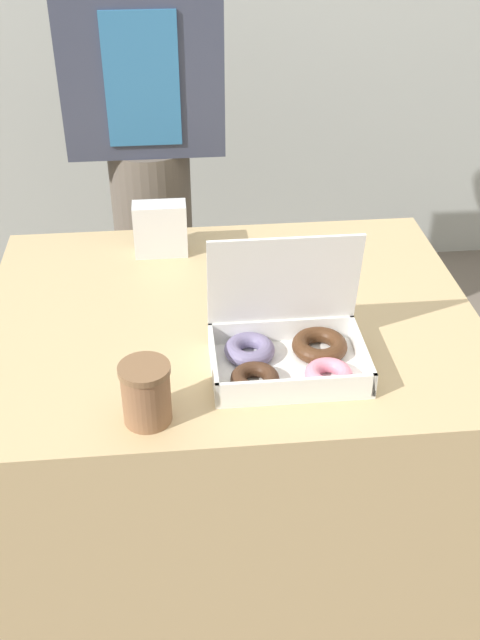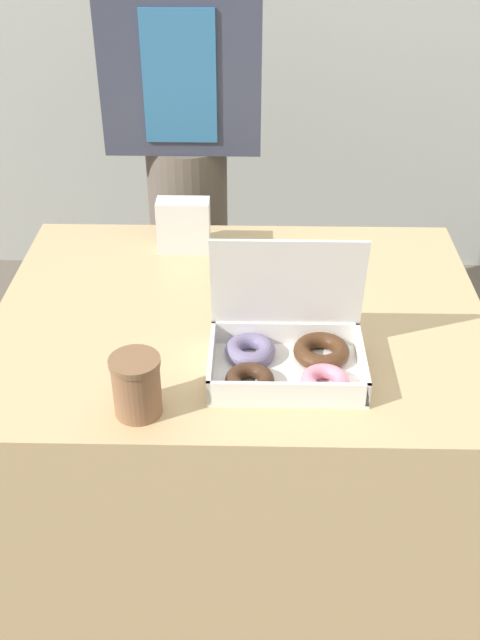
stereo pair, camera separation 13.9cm
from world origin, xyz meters
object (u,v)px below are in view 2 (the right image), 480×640
(coffee_cup, at_px, (137,386))
(napkin_holder, at_px, (184,225))
(donut_box, at_px, (287,352))
(person_customer, at_px, (185,128))

(coffee_cup, bearing_deg, napkin_holder, 87.11)
(donut_box, relative_size, coffee_cup, 2.53)
(coffee_cup, distance_m, napkin_holder, 0.61)
(napkin_holder, xyz_separation_m, person_customer, (-0.03, 0.44, 0.09))
(napkin_holder, bearing_deg, person_customer, 93.79)
(coffee_cup, height_order, person_customer, person_customer)
(napkin_holder, distance_m, person_customer, 0.45)
(donut_box, bearing_deg, coffee_cup, -153.97)
(donut_box, bearing_deg, person_customer, 106.12)
(donut_box, relative_size, person_customer, 0.18)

